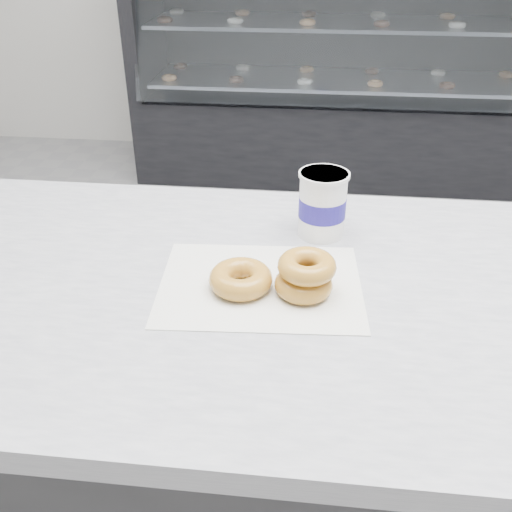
# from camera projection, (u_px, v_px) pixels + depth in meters

# --- Properties ---
(ground) EXTENTS (5.00, 5.00, 0.00)m
(ground) POSITION_uv_depth(u_px,v_px,m) (335.00, 410.00, 1.92)
(ground) COLOR gray
(ground) RESTS_ON ground
(counter) EXTENTS (3.06, 0.76, 0.90)m
(counter) POSITION_uv_depth(u_px,v_px,m) (353.00, 470.00, 1.18)
(counter) COLOR #333335
(counter) RESTS_ON ground
(display_case) EXTENTS (2.40, 0.74, 1.25)m
(display_case) POSITION_uv_depth(u_px,v_px,m) (338.00, 94.00, 3.47)
(display_case) COLOR black
(display_case) RESTS_ON ground
(wax_paper) EXTENTS (0.36, 0.28, 0.00)m
(wax_paper) POSITION_uv_depth(u_px,v_px,m) (260.00, 285.00, 0.97)
(wax_paper) COLOR silver
(wax_paper) RESTS_ON counter
(donut_single) EXTENTS (0.14, 0.14, 0.04)m
(donut_single) POSITION_uv_depth(u_px,v_px,m) (241.00, 279.00, 0.95)
(donut_single) COLOR #C58536
(donut_single) RESTS_ON wax_paper
(donut_stack) EXTENTS (0.11, 0.11, 0.07)m
(donut_stack) POSITION_uv_depth(u_px,v_px,m) (305.00, 275.00, 0.93)
(donut_stack) COLOR #C58536
(donut_stack) RESTS_ON wax_paper
(coffee_cup) EXTENTS (0.11, 0.11, 0.13)m
(coffee_cup) POSITION_uv_depth(u_px,v_px,m) (322.00, 203.00, 1.09)
(coffee_cup) COLOR white
(coffee_cup) RESTS_ON counter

